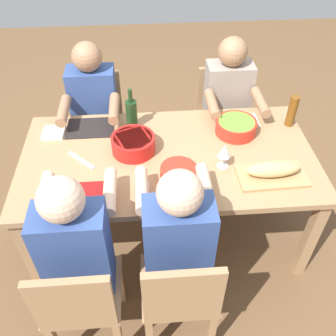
{
  "coord_description": "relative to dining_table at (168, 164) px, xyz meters",
  "views": [
    {
      "loc": [
        -0.14,
        -1.74,
        2.25
      ],
      "look_at": [
        0.0,
        0.0,
        0.63
      ],
      "focal_mm": 39.4,
      "sensor_mm": 36.0,
      "label": 1
    }
  ],
  "objects": [
    {
      "name": "bread_loaf",
      "position": [
        0.59,
        -0.24,
        0.14
      ],
      "size": [
        0.32,
        0.12,
        0.09
      ],
      "primitive_type": "ellipsoid",
      "rotation": [
        0.0,
        0.0,
        0.03
      ],
      "color": "tan",
      "rests_on": "cutting_board"
    },
    {
      "name": "serving_bowl_fruit",
      "position": [
        0.05,
        -0.21,
        0.12
      ],
      "size": [
        0.22,
        0.22,
        0.08
      ],
      "color": "red",
      "rests_on": "dining_table"
    },
    {
      "name": "fork_far_right",
      "position": [
        0.65,
        0.32,
        0.08
      ],
      "size": [
        0.02,
        0.17,
        0.01
      ],
      "primitive_type": "cube",
      "rotation": [
        0.0,
        0.0,
        -0.01
      ],
      "color": "silver",
      "rests_on": "dining_table"
    },
    {
      "name": "diner_near_center",
      "position": [
        0.0,
        -0.62,
        0.04
      ],
      "size": [
        0.41,
        0.53,
        1.2
      ],
      "color": "#2D2D38",
      "rests_on": "ground_plane"
    },
    {
      "name": "napkin_stack",
      "position": [
        -0.75,
        0.28,
        0.09
      ],
      "size": [
        0.15,
        0.15,
        0.02
      ],
      "primitive_type": "cube",
      "rotation": [
        0.0,
        0.0,
        -0.05
      ],
      "color": "white",
      "rests_on": "dining_table"
    },
    {
      "name": "dining_table",
      "position": [
        0.0,
        0.0,
        0.0
      ],
      "size": [
        1.85,
        0.96,
        0.74
      ],
      "color": "#A87F56",
      "rests_on": "ground_plane"
    },
    {
      "name": "chair_far_right",
      "position": [
        0.51,
        0.8,
        -0.18
      ],
      "size": [
        0.4,
        0.4,
        0.85
      ],
      "color": "#A87F56",
      "rests_on": "ground_plane"
    },
    {
      "name": "serving_bowl_salad",
      "position": [
        0.47,
        0.2,
        0.13
      ],
      "size": [
        0.27,
        0.27,
        0.09
      ],
      "color": "red",
      "rests_on": "dining_table"
    },
    {
      "name": "chair_far_left",
      "position": [
        -0.51,
        0.8,
        -0.18
      ],
      "size": [
        0.4,
        0.4,
        0.85
      ],
      "color": "#A87F56",
      "rests_on": "ground_plane"
    },
    {
      "name": "placemat_far_left",
      "position": [
        -0.51,
        0.32,
        0.08
      ],
      "size": [
        0.32,
        0.23,
        0.01
      ],
      "primitive_type": "cube",
      "color": "black",
      "rests_on": "dining_table"
    },
    {
      "name": "wine_glass",
      "position": [
        0.32,
        -0.13,
        0.2
      ],
      "size": [
        0.08,
        0.08,
        0.17
      ],
      "color": "silver",
      "rests_on": "dining_table"
    },
    {
      "name": "carving_knife",
      "position": [
        -0.54,
        -0.01,
        0.08
      ],
      "size": [
        0.18,
        0.18,
        0.01
      ],
      "primitive_type": "cube",
      "rotation": [
        0.0,
        0.0,
        2.37
      ],
      "color": "silver",
      "rests_on": "dining_table"
    },
    {
      "name": "diner_far_left",
      "position": [
        -0.51,
        0.62,
        0.04
      ],
      "size": [
        0.41,
        0.53,
        1.2
      ],
      "color": "#2D2D38",
      "rests_on": "ground_plane"
    },
    {
      "name": "beer_bottle",
      "position": [
        0.86,
        0.26,
        0.19
      ],
      "size": [
        0.06,
        0.06,
        0.22
      ],
      "primitive_type": "cylinder",
      "color": "brown",
      "rests_on": "dining_table"
    },
    {
      "name": "chair_near_left",
      "position": [
        -0.51,
        -0.8,
        -0.18
      ],
      "size": [
        0.4,
        0.4,
        0.85
      ],
      "color": "#A87F56",
      "rests_on": "ground_plane"
    },
    {
      "name": "serving_bowl_pasta",
      "position": [
        -0.21,
        0.06,
        0.14
      ],
      "size": [
        0.27,
        0.27,
        0.11
      ],
      "color": "red",
      "rests_on": "dining_table"
    },
    {
      "name": "ground_plane",
      "position": [
        0.0,
        0.0,
        -0.66
      ],
      "size": [
        8.0,
        8.0,
        0.0
      ],
      "primitive_type": "plane",
      "color": "brown"
    },
    {
      "name": "wine_bottle",
      "position": [
        -0.22,
        0.32,
        0.19
      ],
      "size": [
        0.08,
        0.08,
        0.29
      ],
      "color": "#193819",
      "rests_on": "dining_table"
    },
    {
      "name": "placemat_near_left",
      "position": [
        -0.51,
        -0.32,
        0.08
      ],
      "size": [
        0.32,
        0.23,
        0.01
      ],
      "primitive_type": "cube",
      "color": "maroon",
      "rests_on": "dining_table"
    },
    {
      "name": "chair_near_center",
      "position": [
        0.0,
        -0.8,
        -0.18
      ],
      "size": [
        0.4,
        0.4,
        0.85
      ],
      "color": "#A87F56",
      "rests_on": "ground_plane"
    },
    {
      "name": "diner_near_left",
      "position": [
        -0.51,
        -0.62,
        0.04
      ],
      "size": [
        0.41,
        0.53,
        1.2
      ],
      "color": "#2D2D38",
      "rests_on": "ground_plane"
    },
    {
      "name": "fork_near_center",
      "position": [
        -0.14,
        -0.32,
        0.08
      ],
      "size": [
        0.03,
        0.17,
        0.01
      ],
      "primitive_type": "cube",
      "rotation": [
        0.0,
        0.0,
        -0.06
      ],
      "color": "silver",
      "rests_on": "dining_table"
    },
    {
      "name": "cutting_board",
      "position": [
        0.59,
        -0.24,
        0.09
      ],
      "size": [
        0.41,
        0.23,
        0.02
      ],
      "primitive_type": "cube",
      "rotation": [
        0.0,
        0.0,
        0.03
      ],
      "color": "tan",
      "rests_on": "dining_table"
    },
    {
      "name": "diner_far_right",
      "position": [
        0.51,
        0.62,
        0.04
      ],
      "size": [
        0.41,
        0.53,
        1.2
      ],
      "color": "#2D2D38",
      "rests_on": "ground_plane"
    }
  ]
}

